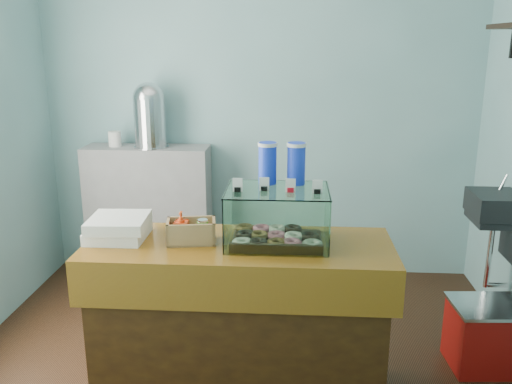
# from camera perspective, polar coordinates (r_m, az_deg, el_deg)

# --- Properties ---
(ground) EXTENTS (3.50, 3.50, 0.00)m
(ground) POSITION_cam_1_polar(r_m,az_deg,el_deg) (3.46, -1.27, -17.95)
(ground) COLOR black
(ground) RESTS_ON ground
(room_shell) EXTENTS (3.54, 3.04, 2.82)m
(room_shell) POSITION_cam_1_polar(r_m,az_deg,el_deg) (2.90, -0.94, 11.50)
(room_shell) COLOR #6F9DA2
(room_shell) RESTS_ON ground
(counter) EXTENTS (1.60, 0.60, 0.90)m
(counter) POSITION_cam_1_polar(r_m,az_deg,el_deg) (3.01, -1.77, -13.33)
(counter) COLOR #41250C
(counter) RESTS_ON ground
(back_shelf) EXTENTS (1.00, 0.32, 1.10)m
(back_shelf) POSITION_cam_1_polar(r_m,az_deg,el_deg) (4.56, -11.14, -2.11)
(back_shelf) COLOR gray
(back_shelf) RESTS_ON ground
(display_case) EXTENTS (0.53, 0.39, 0.51)m
(display_case) POSITION_cam_1_polar(r_m,az_deg,el_deg) (2.81, 2.28, -2.01)
(display_case) COLOR #371E10
(display_case) RESTS_ON counter
(condiment_crate) EXTENTS (0.27, 0.19, 0.17)m
(condiment_crate) POSITION_cam_1_polar(r_m,az_deg,el_deg) (2.84, -6.93, -4.13)
(condiment_crate) COLOR #AC7F56
(condiment_crate) RESTS_ON counter
(pastry_boxes) EXTENTS (0.32, 0.32, 0.12)m
(pastry_boxes) POSITION_cam_1_polar(r_m,az_deg,el_deg) (2.97, -14.28, -3.65)
(pastry_boxes) COLOR white
(pastry_boxes) RESTS_ON counter
(coffee_urn) EXTENTS (0.28, 0.28, 0.51)m
(coffee_urn) POSITION_cam_1_polar(r_m,az_deg,el_deg) (4.36, -11.14, 8.11)
(coffee_urn) COLOR silver
(coffee_urn) RESTS_ON back_shelf
(red_cooler) EXTENTS (0.49, 0.39, 0.41)m
(red_cooler) POSITION_cam_1_polar(r_m,az_deg,el_deg) (3.65, 23.34, -13.69)
(red_cooler) COLOR #B1120E
(red_cooler) RESTS_ON ground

